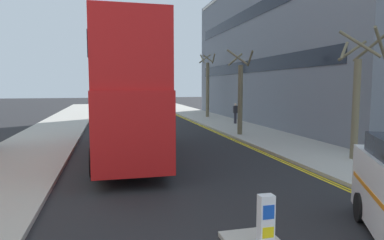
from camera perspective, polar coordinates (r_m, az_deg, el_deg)
The scene contains 11 objects.
sidewalk_right at distance 20.53m, azimuth 13.05°, elevation -3.01°, with size 4.00×80.00×0.14m, color #ADA89E.
sidewalk_left at distance 18.72m, azimuth -25.35°, elevation -4.28°, with size 4.00×80.00×0.14m, color #ADA89E.
kerb_line_outer at distance 17.86m, azimuth 9.92°, elevation -4.47°, with size 0.10×56.00×0.01m, color yellow.
kerb_line_inner at distance 17.80m, azimuth 9.45°, elevation -4.50°, with size 0.10×56.00×0.01m, color yellow.
keep_left_bollard at distance 6.57m, azimuth 12.43°, elevation -17.34°, with size 0.36×0.28×1.11m.
double_decker_bus_away at distance 15.26m, azimuth -11.27°, elevation 5.18°, with size 2.84×10.82×5.64m.
pedestrian_far at distance 27.24m, azimuth 7.38°, elevation 1.19°, with size 0.34×0.22×1.62m.
street_tree_near at distance 32.78m, azimuth 2.66°, elevation 5.78°, with size 1.44×1.44×6.14m.
street_tree_mid at distance 15.36m, azimuth 26.31°, elevation 3.94°, with size 2.25×2.06×5.26m.
street_tree_far at distance 21.10m, azimuth 8.21°, elevation 4.31°, with size 1.70×1.72×5.25m.
townhouse_terrace_right at distance 31.20m, azimuth 17.91°, elevation 11.23°, with size 10.08×28.00×12.50m.
Camera 1 is at (-2.72, -2.07, 3.18)m, focal length 31.35 mm.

